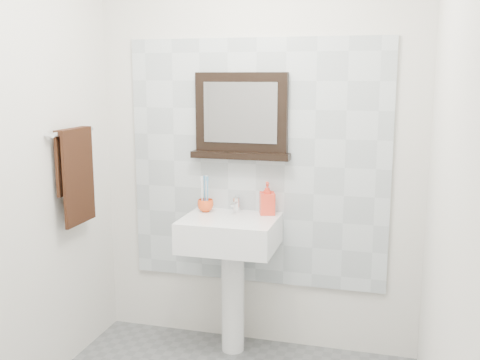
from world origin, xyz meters
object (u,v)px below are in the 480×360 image
at_px(soap_dispenser, 267,198).
at_px(framed_mirror, 241,118).
at_px(pedestal_sink, 230,247).
at_px(hand_towel, 76,169).
at_px(toothbrush_cup, 206,205).

relative_size(soap_dispenser, framed_mirror, 0.32).
bearing_deg(pedestal_sink, soap_dispenser, 35.05).
relative_size(framed_mirror, hand_towel, 1.10).
distance_m(pedestal_sink, hand_towel, 1.01).
bearing_deg(hand_towel, framed_mirror, 28.44).
distance_m(pedestal_sink, framed_mirror, 0.78).
bearing_deg(soap_dispenser, framed_mirror, 144.60).
height_order(pedestal_sink, framed_mirror, framed_mirror).
xyz_separation_m(pedestal_sink, soap_dispenser, (0.19, 0.13, 0.28)).
distance_m(toothbrush_cup, hand_towel, 0.79).
height_order(pedestal_sink, hand_towel, hand_towel).
bearing_deg(framed_mirror, toothbrush_cup, -156.59).
bearing_deg(framed_mirror, hand_towel, -151.56).
xyz_separation_m(framed_mirror, hand_towel, (-0.85, -0.46, -0.27)).
distance_m(toothbrush_cup, framed_mirror, 0.57).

